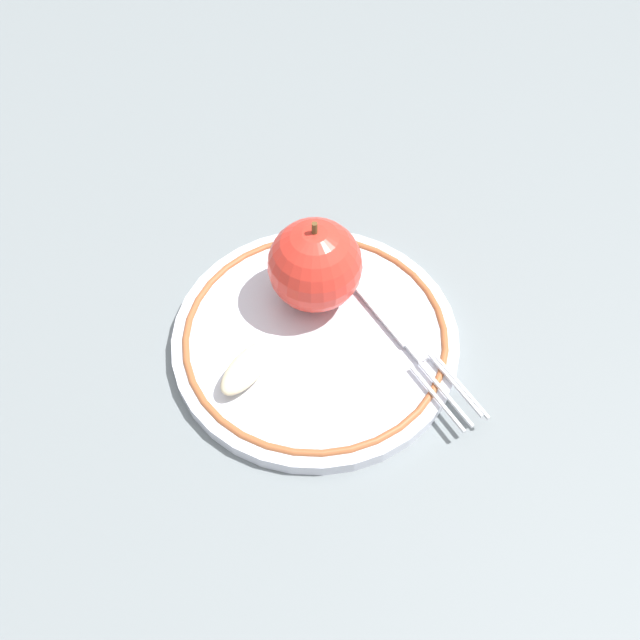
{
  "coord_description": "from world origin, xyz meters",
  "views": [
    {
      "loc": [
        -0.31,
        -0.12,
        0.5
      ],
      "look_at": [
        0.01,
        -0.0,
        0.04
      ],
      "focal_mm": 40.0,
      "sensor_mm": 36.0,
      "label": 1
    }
  ],
  "objects_px": {
    "plate": "(320,339)",
    "apple_red_whole": "(315,265)",
    "apple_slice_front": "(247,368)",
    "fork": "(398,331)"
  },
  "relations": [
    {
      "from": "apple_red_whole",
      "to": "apple_slice_front",
      "type": "xyz_separation_m",
      "value": [
        -0.09,
        0.02,
        -0.03
      ]
    },
    {
      "from": "apple_red_whole",
      "to": "fork",
      "type": "height_order",
      "value": "apple_red_whole"
    },
    {
      "from": "plate",
      "to": "apple_red_whole",
      "type": "relative_size",
      "value": 2.71
    },
    {
      "from": "plate",
      "to": "fork",
      "type": "xyz_separation_m",
      "value": [
        0.02,
        -0.06,
        0.01
      ]
    },
    {
      "from": "apple_red_whole",
      "to": "apple_slice_front",
      "type": "bearing_deg",
      "value": 166.02
    },
    {
      "from": "apple_slice_front",
      "to": "fork",
      "type": "height_order",
      "value": "apple_slice_front"
    },
    {
      "from": "plate",
      "to": "apple_red_whole",
      "type": "height_order",
      "value": "apple_red_whole"
    },
    {
      "from": "apple_red_whole",
      "to": "fork",
      "type": "xyz_separation_m",
      "value": [
        -0.01,
        -0.08,
        -0.04
      ]
    },
    {
      "from": "plate",
      "to": "apple_slice_front",
      "type": "bearing_deg",
      "value": 143.54
    },
    {
      "from": "fork",
      "to": "plate",
      "type": "bearing_deg",
      "value": -120.1
    }
  ]
}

